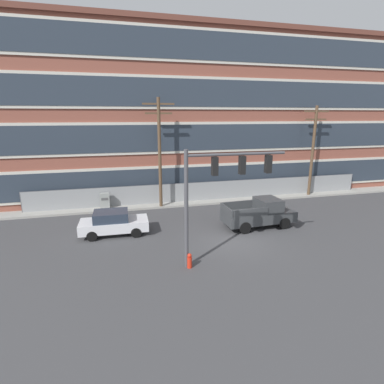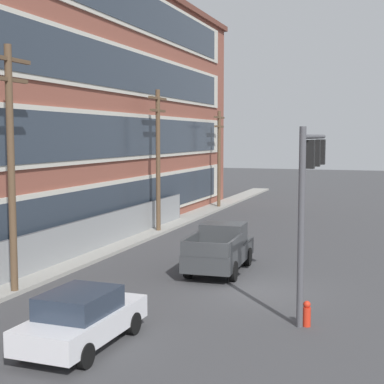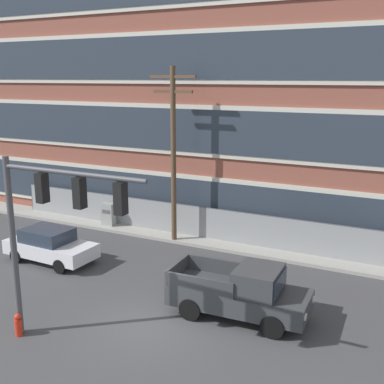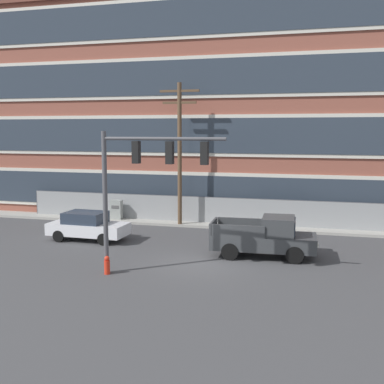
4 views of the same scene
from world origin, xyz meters
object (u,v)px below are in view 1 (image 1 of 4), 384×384
object	(u,v)px
electrical_cabinet	(105,202)
utility_pole_near_corner	(160,149)
traffic_signal_mast	(219,182)
pickup_truck_dark_grey	(260,213)
sedan_white	(113,223)
utility_pole_midblock	(313,148)
fire_hydrant	(190,261)

from	to	relation	value
electrical_cabinet	utility_pole_near_corner	bearing A→B (deg)	-5.83
traffic_signal_mast	pickup_truck_dark_grey	xyz separation A→B (m)	(4.55, 4.31, -3.41)
traffic_signal_mast	utility_pole_near_corner	size ratio (longest dim) A/B	0.67
sedan_white	utility_pole_midblock	bearing A→B (deg)	16.17
utility_pole_near_corner	electrical_cabinet	xyz separation A→B (m)	(-4.49, 0.46, -4.17)
pickup_truck_dark_grey	electrical_cabinet	bearing A→B (deg)	148.74
sedan_white	electrical_cabinet	world-z (taller)	sedan_white
pickup_truck_dark_grey	utility_pole_near_corner	xyz separation A→B (m)	(-6.00, 5.91, 3.96)
electrical_cabinet	fire_hydrant	bearing A→B (deg)	-67.98
pickup_truck_dark_grey	utility_pole_near_corner	bearing A→B (deg)	135.45
utility_pole_near_corner	fire_hydrant	size ratio (longest dim) A/B	11.33
electrical_cabinet	fire_hydrant	xyz separation A→B (m)	(4.40, -10.87, -0.33)
sedan_white	pickup_truck_dark_grey	bearing A→B (deg)	-5.72
utility_pole_midblock	fire_hydrant	world-z (taller)	utility_pole_midblock
utility_pole_midblock	fire_hydrant	bearing A→B (deg)	-143.13
pickup_truck_dark_grey	fire_hydrant	size ratio (longest dim) A/B	6.47
sedan_white	electrical_cabinet	size ratio (longest dim) A/B	3.03
sedan_white	electrical_cabinet	xyz separation A→B (m)	(-0.68, 5.38, -0.08)
fire_hydrant	sedan_white	bearing A→B (deg)	124.08
utility_pole_near_corner	electrical_cabinet	size ratio (longest dim) A/B	6.18
fire_hydrant	traffic_signal_mast	bearing A→B (deg)	7.36
traffic_signal_mast	utility_pole_midblock	bearing A→B (deg)	39.51
traffic_signal_mast	fire_hydrant	bearing A→B (deg)	-172.64
utility_pole_midblock	utility_pole_near_corner	bearing A→B (deg)	-178.83
electrical_cabinet	utility_pole_midblock	bearing A→B (deg)	-0.52
pickup_truck_dark_grey	sedan_white	world-z (taller)	pickup_truck_dark_grey
traffic_signal_mast	utility_pole_near_corner	world-z (taller)	utility_pole_near_corner
traffic_signal_mast	fire_hydrant	size ratio (longest dim) A/B	7.64
traffic_signal_mast	sedan_white	distance (m)	8.25
utility_pole_midblock	pickup_truck_dark_grey	bearing A→B (deg)	-142.87
traffic_signal_mast	utility_pole_near_corner	distance (m)	10.33
pickup_truck_dark_grey	sedan_white	xyz separation A→B (m)	(-9.80, 0.98, -0.13)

